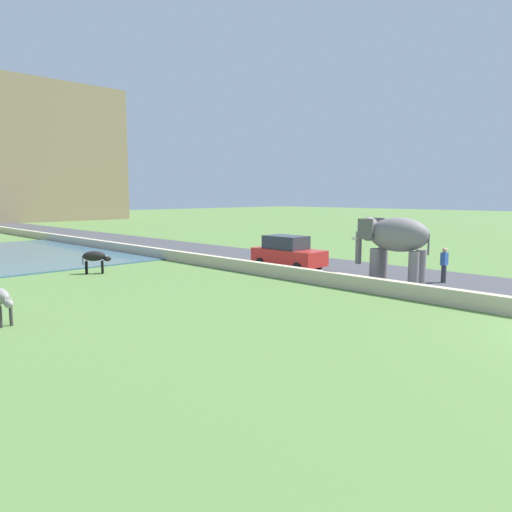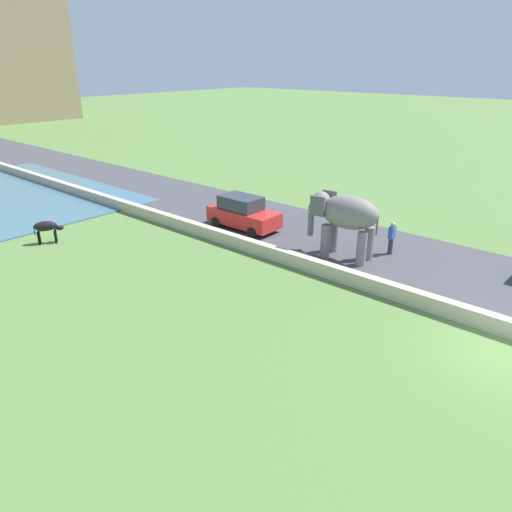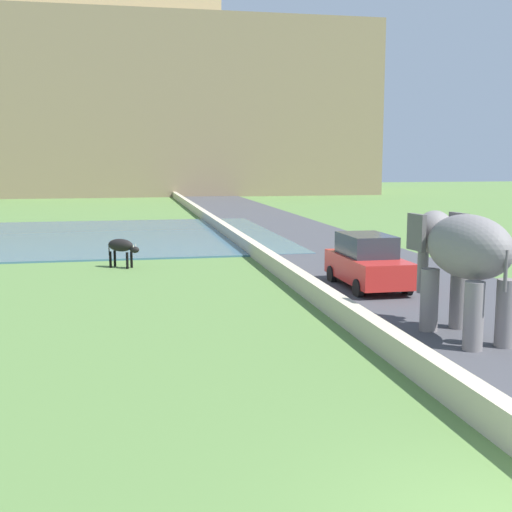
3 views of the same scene
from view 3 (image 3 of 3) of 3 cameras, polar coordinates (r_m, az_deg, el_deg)
name	(u,v)px [view 3 (image 3 of 3)]	position (r m, az deg, el deg)	size (l,w,h in m)	color
road_surface	(352,260)	(28.02, 8.32, -0.35)	(7.00, 120.00, 0.06)	#424247
barrier_wall	(275,264)	(25.02, 1.64, -0.67)	(0.40, 110.00, 0.61)	beige
hill_distant	(109,112)	(88.95, -12.63, 12.06)	(64.00, 28.00, 20.50)	#897556
fort_on_hill	(103,5)	(90.84, -13.11, 20.47)	(28.39, 8.00, 7.50)	tan
elephant	(462,254)	(16.16, 17.45, 0.16)	(1.70, 3.54, 2.99)	slate
car_red	(367,262)	(21.89, 9.63, -0.52)	(1.81, 4.01, 1.80)	red
cow_black	(122,247)	(26.32, -11.56, 0.79)	(1.35, 1.03, 1.15)	black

